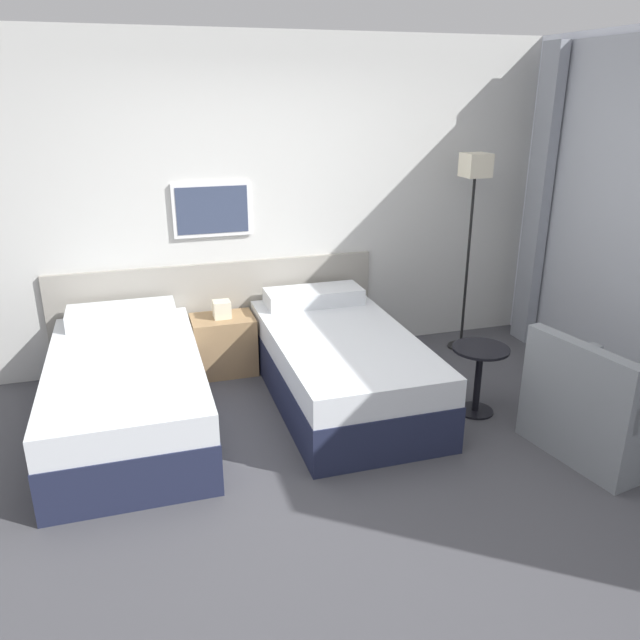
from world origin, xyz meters
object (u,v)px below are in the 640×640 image
object	(u,v)px
floor_lamp	(474,192)
side_table	(479,368)
nightstand	(224,344)
armchair	(601,415)
bed_near_door	(127,391)
bed_near_window	(340,364)

from	to	relation	value
floor_lamp	side_table	bearing A→B (deg)	-114.02
nightstand	side_table	world-z (taller)	nightstand
nightstand	armchair	world-z (taller)	armchair
bed_near_door	floor_lamp	bearing A→B (deg)	11.92
bed_near_door	armchair	world-z (taller)	armchair
bed_near_door	nightstand	xyz separation A→B (m)	(0.79, 0.74, -0.02)
floor_lamp	bed_near_window	bearing A→B (deg)	-155.86
floor_lamp	armchair	bearing A→B (deg)	-90.26
nightstand	floor_lamp	world-z (taller)	floor_lamp
nightstand	side_table	xyz separation A→B (m)	(1.67, -1.26, 0.11)
bed_near_window	floor_lamp	distance (m)	1.92
side_table	bed_near_door	bearing A→B (deg)	168.09
side_table	floor_lamp	bearing A→B (deg)	65.98
floor_lamp	armchair	distance (m)	2.18
nightstand	floor_lamp	size ratio (longest dim) A/B	0.36
floor_lamp	armchair	xyz separation A→B (m)	(-0.01, -1.84, -1.17)
nightstand	bed_near_door	bearing A→B (deg)	-136.81
bed_near_door	armchair	bearing A→B (deg)	-22.33
bed_near_window	side_table	distance (m)	1.03
bed_near_window	bed_near_door	bearing A→B (deg)	180.00
floor_lamp	nightstand	bearing A→B (deg)	177.10
bed_near_window	floor_lamp	xyz separation A→B (m)	(1.40, 0.63, 1.16)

